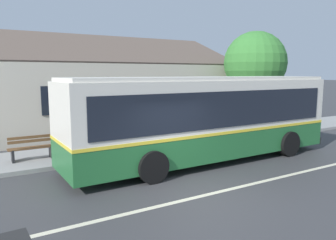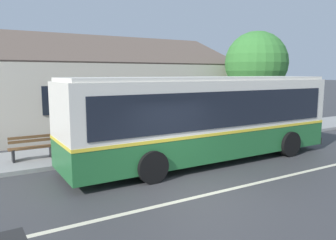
% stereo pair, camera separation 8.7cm
% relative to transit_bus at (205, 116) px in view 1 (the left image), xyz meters
% --- Properties ---
extents(ground_plane, '(300.00, 300.00, 0.00)m').
position_rel_transit_bus_xyz_m(ground_plane, '(-2.32, -2.90, -1.70)').
color(ground_plane, '#38383A').
extents(sidewalk_far, '(60.00, 3.00, 0.15)m').
position_rel_transit_bus_xyz_m(sidewalk_far, '(-2.32, 3.10, -1.62)').
color(sidewalk_far, gray).
rests_on(sidewalk_far, ground).
extents(lane_divider_stripe, '(60.00, 0.16, 0.01)m').
position_rel_transit_bus_xyz_m(lane_divider_stripe, '(-2.32, -2.90, -1.69)').
color(lane_divider_stripe, beige).
rests_on(lane_divider_stripe, ground).
extents(community_building, '(22.52, 9.83, 6.68)m').
position_rel_transit_bus_xyz_m(community_building, '(-4.26, 10.52, 0.31)').
color(community_building, beige).
rests_on(community_building, ground).
extents(transit_bus, '(10.75, 2.86, 3.16)m').
position_rel_transit_bus_xyz_m(transit_bus, '(0.00, 0.00, 0.00)').
color(transit_bus, '#236633').
rests_on(transit_bus, ground).
extents(bench_by_building, '(1.64, 0.51, 0.94)m').
position_rel_transit_bus_xyz_m(bench_by_building, '(-5.68, 2.84, -1.13)').
color(bench_by_building, brown).
rests_on(bench_by_building, sidewalk_far).
extents(street_tree_primary, '(3.53, 3.53, 5.64)m').
position_rel_transit_bus_xyz_m(street_tree_primary, '(6.48, 3.84, 2.09)').
color(street_tree_primary, '#4C3828').
rests_on(street_tree_primary, ground).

